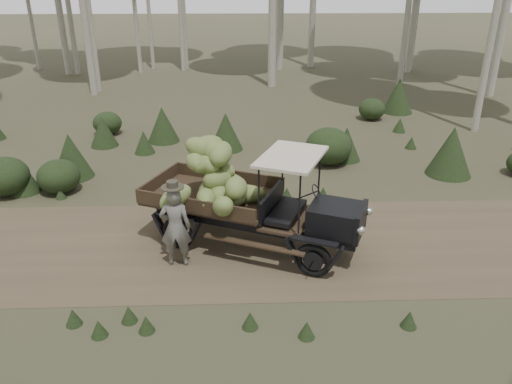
% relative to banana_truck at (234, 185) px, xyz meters
% --- Properties ---
extents(ground, '(120.00, 120.00, 0.00)m').
position_rel_banana_truck_xyz_m(ground, '(0.73, -0.16, -1.32)').
color(ground, '#473D2B').
rests_on(ground, ground).
extents(dirt_track, '(70.00, 4.00, 0.01)m').
position_rel_banana_truck_xyz_m(dirt_track, '(0.73, -0.16, -1.31)').
color(dirt_track, brown).
rests_on(dirt_track, ground).
extents(banana_truck, '(4.71, 3.13, 2.32)m').
position_rel_banana_truck_xyz_m(banana_truck, '(0.00, 0.00, 0.00)').
color(banana_truck, black).
rests_on(banana_truck, ground).
extents(farmer, '(0.60, 0.44, 1.76)m').
position_rel_banana_truck_xyz_m(farmer, '(-1.11, -0.83, -0.48)').
color(farmer, '#605E58').
rests_on(farmer, ground).
extents(undergrowth, '(20.44, 23.10, 1.39)m').
position_rel_banana_truck_xyz_m(undergrowth, '(-0.08, 0.61, -0.79)').
color(undergrowth, '#233319').
rests_on(undergrowth, ground).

